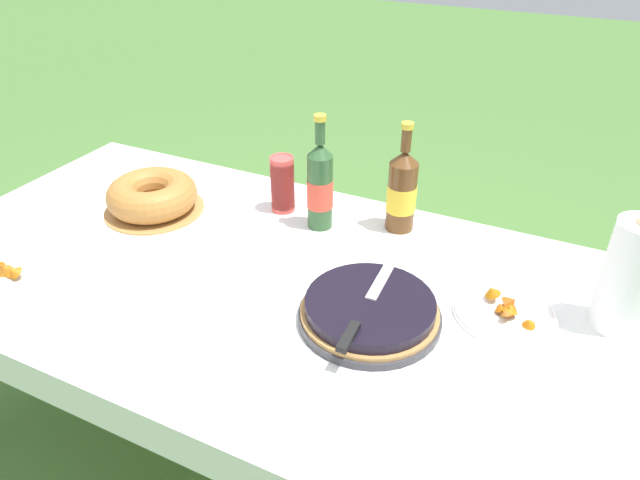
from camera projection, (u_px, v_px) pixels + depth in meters
The scene contains 11 objects.
ground_plane at pixel (268, 452), 1.88m from camera, with size 16.00×16.00×0.00m, color #4C7A38.
garden_table at pixel (255, 291), 1.52m from camera, with size 1.89×0.99×0.73m.
tablecloth at pixel (254, 275), 1.49m from camera, with size 1.90×1.00×0.10m.
berry_tart at pixel (370, 311), 1.31m from camera, with size 0.33×0.33×0.06m.
serving_knife at pixel (366, 306), 1.26m from camera, with size 0.04×0.38×0.01m.
bundt_cake at pixel (152, 196), 1.73m from camera, with size 0.30×0.30×0.10m.
cup_stack at pixel (283, 184), 1.72m from camera, with size 0.07×0.07×0.18m.
cider_bottle_green at pixel (320, 186), 1.61m from camera, with size 0.08×0.08×0.34m.
cider_bottle_amber at pixel (402, 191), 1.61m from camera, with size 0.08×0.08×0.32m.
snack_plate_near at pixel (505, 310), 1.33m from camera, with size 0.24×0.24×0.06m.
paper_towel_roll at pixel (628, 277), 1.24m from camera, with size 0.11×0.11×0.27m.
Camera 1 is at (0.68, -1.02, 1.60)m, focal length 32.00 mm.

